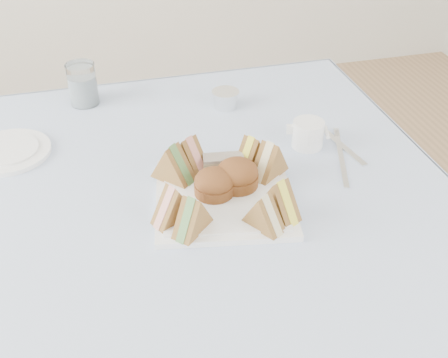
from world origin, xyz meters
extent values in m
cube|color=brown|center=(0.00, 0.00, 0.37)|extent=(0.90, 0.90, 0.74)
cube|color=white|center=(0.00, 0.00, 0.74)|extent=(1.02, 1.02, 0.01)
cube|color=white|center=(0.05, -0.05, 0.75)|extent=(0.30, 0.30, 0.01)
cylinder|color=brown|center=(0.04, -0.04, 0.78)|extent=(0.09, 0.09, 0.05)
cylinder|color=brown|center=(0.09, -0.02, 0.79)|extent=(0.09, 0.09, 0.05)
cube|color=#BBB38A|center=(0.07, 0.03, 0.78)|extent=(0.08, 0.04, 0.04)
cylinder|color=white|center=(-0.35, 0.23, 0.75)|extent=(0.23, 0.23, 0.01)
cylinder|color=white|center=(-0.18, 0.42, 0.80)|extent=(0.08, 0.08, 0.10)
cylinder|color=silver|center=(0.15, 0.31, 0.76)|extent=(0.07, 0.07, 0.04)
cube|color=silver|center=(0.35, 0.08, 0.75)|extent=(0.04, 0.18, 0.00)
cube|color=silver|center=(0.32, 0.02, 0.75)|extent=(0.07, 0.19, 0.00)
cylinder|color=white|center=(0.28, 0.10, 0.78)|extent=(0.08, 0.08, 0.06)
camera|label=1|loc=(-0.16, -0.86, 1.40)|focal=45.00mm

